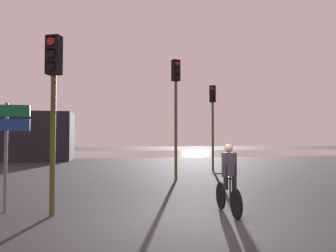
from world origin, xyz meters
TOP-DOWN VIEW (x-y plane):
  - ground_plane at (0.00, 0.00)m, footprint 120.00×120.00m
  - water_strip at (0.00, 30.07)m, footprint 80.00×16.00m
  - traffic_light_center at (1.13, 6.54)m, footprint 0.38×0.40m
  - traffic_light_near_left at (-2.95, 0.90)m, footprint 0.39×0.41m
  - traffic_light_far_right at (3.88, 9.89)m, footprint 0.40×0.42m
  - direction_sign_post at (-4.11, 1.49)m, footprint 1.10×0.12m
  - cyclist at (1.03, 0.29)m, footprint 0.46×1.71m

SIDE VIEW (x-z plane):
  - ground_plane at x=0.00m, z-range 0.00..0.00m
  - water_strip at x=0.00m, z-range 0.00..0.01m
  - cyclist at x=1.03m, z-range 0.01..1.63m
  - direction_sign_post at x=-4.11m, z-range 0.49..3.09m
  - traffic_light_near_left at x=-2.95m, z-range 0.82..4.92m
  - traffic_light_far_right at x=3.88m, z-range 0.89..5.47m
  - traffic_light_center at x=1.13m, z-range 0.95..6.01m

